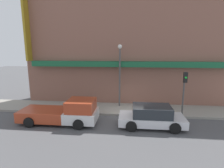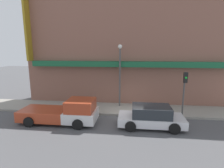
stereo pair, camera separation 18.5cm
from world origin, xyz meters
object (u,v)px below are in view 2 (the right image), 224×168
object	(u,v)px
parked_car	(151,117)
traffic_light	(185,86)
fire_hydrant	(79,106)
street_lamp	(120,68)
pickup_truck	(64,112)

from	to	relation	value
parked_car	traffic_light	distance (m)	3.82
parked_car	fire_hydrant	distance (m)	6.22
fire_hydrant	street_lamp	size ratio (longest dim) A/B	0.12
parked_car	fire_hydrant	size ratio (longest dim) A/B	6.50
street_lamp	traffic_light	world-z (taller)	street_lamp
parked_car	traffic_light	world-z (taller)	traffic_light
fire_hydrant	pickup_truck	bearing A→B (deg)	-99.71
parked_car	street_lamp	distance (m)	5.29
parked_car	street_lamp	world-z (taller)	street_lamp
street_lamp	traffic_light	size ratio (longest dim) A/B	1.62
pickup_truck	parked_car	world-z (taller)	pickup_truck
parked_car	traffic_light	bearing A→B (deg)	36.42
fire_hydrant	traffic_light	bearing A→B (deg)	-1.08
parked_car	traffic_light	xyz separation A→B (m)	(2.66, 2.07, 1.79)
fire_hydrant	street_lamp	world-z (taller)	street_lamp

